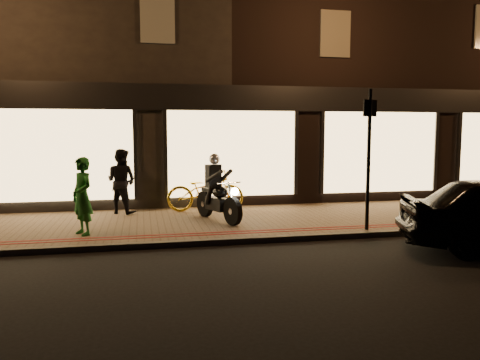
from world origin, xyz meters
name	(u,v)px	position (x,y,z in m)	size (l,w,h in m)	color
ground	(270,243)	(0.00, 0.00, 0.00)	(90.00, 90.00, 0.00)	black
sidewalk	(248,221)	(0.00, 2.00, 0.06)	(50.00, 4.00, 0.12)	brown
kerb_stone	(269,240)	(0.00, 0.05, 0.06)	(50.00, 0.14, 0.12)	#59544C
red_kerb_lines	(263,231)	(0.00, 0.55, 0.12)	(50.00, 0.26, 0.01)	maroon
building_row	(207,78)	(0.00, 8.99, 4.25)	(48.00, 10.11, 8.50)	black
motorcycle	(217,195)	(-0.75, 1.96, 0.73)	(0.87, 1.85, 1.59)	black
sign_post	(369,152)	(2.25, 0.28, 1.80)	(0.35, 0.12, 3.00)	black
bicycle_gold	(206,191)	(-0.84, 3.34, 0.65)	(0.71, 2.04, 1.07)	yellow
person_green	(82,196)	(-3.69, 1.02, 0.92)	(0.58, 0.38, 1.59)	#1A6522
person_dark	(121,181)	(-3.01, 3.44, 0.95)	(0.81, 0.63, 1.67)	black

